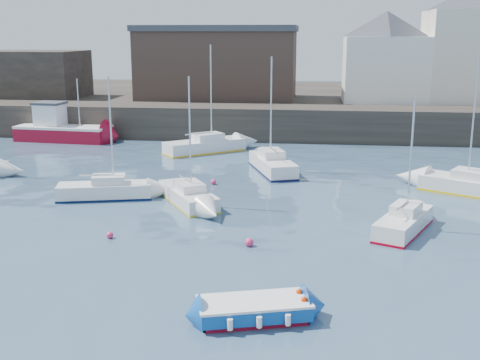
# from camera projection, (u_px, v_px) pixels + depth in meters

# --- Properties ---
(water) EXTENTS (220.00, 220.00, 0.00)m
(water) POSITION_uv_depth(u_px,v_px,m) (202.00, 293.00, 22.76)
(water) COLOR #2D4760
(water) RESTS_ON ground
(quay_wall) EXTENTS (90.00, 5.00, 3.00)m
(quay_wall) POSITION_uv_depth(u_px,v_px,m) (269.00, 122.00, 56.17)
(quay_wall) COLOR #28231E
(quay_wall) RESTS_ON ground
(land_strip) EXTENTS (90.00, 32.00, 2.80)m
(land_strip) POSITION_uv_depth(u_px,v_px,m) (280.00, 102.00, 73.56)
(land_strip) COLOR #28231E
(land_strip) RESTS_ON ground
(bldg_east_a) EXTENTS (13.36, 13.36, 11.80)m
(bldg_east_a) POSITION_uv_depth(u_px,v_px,m) (479.00, 42.00, 58.87)
(bldg_east_a) COLOR beige
(bldg_east_a) RESTS_ON land_strip
(bldg_east_d) EXTENTS (11.14, 11.14, 8.95)m
(bldg_east_d) POSITION_uv_depth(u_px,v_px,m) (385.00, 57.00, 59.78)
(bldg_east_d) COLOR white
(bldg_east_d) RESTS_ON land_strip
(warehouse) EXTENTS (16.40, 10.40, 7.60)m
(warehouse) POSITION_uv_depth(u_px,v_px,m) (219.00, 63.00, 63.38)
(warehouse) COLOR #3D2D26
(warehouse) RESTS_ON land_strip
(bldg_west) EXTENTS (14.00, 8.00, 5.00)m
(bldg_west) POSITION_uv_depth(u_px,v_px,m) (18.00, 74.00, 65.29)
(bldg_west) COLOR #353028
(bldg_west) RESTS_ON land_strip
(blue_dinghy) EXTENTS (4.14, 2.66, 0.73)m
(blue_dinghy) POSITION_uv_depth(u_px,v_px,m) (254.00, 309.00, 20.48)
(blue_dinghy) COLOR maroon
(blue_dinghy) RESTS_ON ground
(fishing_boat) EXTENTS (8.81, 3.99, 5.66)m
(fishing_boat) POSITION_uv_depth(u_px,v_px,m) (61.00, 129.00, 55.12)
(fishing_boat) COLOR maroon
(fishing_boat) RESTS_ON ground
(sailboat_a) EXTENTS (5.79, 3.07, 7.18)m
(sailboat_a) POSITION_uv_depth(u_px,v_px,m) (105.00, 190.00, 35.75)
(sailboat_a) COLOR white
(sailboat_a) RESTS_ON ground
(sailboat_b) EXTENTS (4.49, 5.80, 7.31)m
(sailboat_b) POSITION_uv_depth(u_px,v_px,m) (188.00, 195.00, 34.70)
(sailboat_b) COLOR white
(sailboat_b) RESTS_ON ground
(sailboat_c) EXTENTS (3.57, 5.23, 6.61)m
(sailboat_c) POSITION_uv_depth(u_px,v_px,m) (404.00, 222.00, 29.65)
(sailboat_c) COLOR white
(sailboat_c) RESTS_ON ground
(sailboat_d) EXTENTS (7.05, 5.39, 8.78)m
(sailboat_d) POSITION_uv_depth(u_px,v_px,m) (478.00, 186.00, 36.58)
(sailboat_d) COLOR white
(sailboat_d) RESTS_ON ground
(sailboat_f) EXTENTS (3.94, 6.48, 8.03)m
(sailboat_f) POSITION_uv_depth(u_px,v_px,m) (273.00, 164.00, 42.63)
(sailboat_f) COLOR white
(sailboat_f) RESTS_ON ground
(sailboat_h) EXTENTS (6.68, 5.89, 8.73)m
(sailboat_h) POSITION_uv_depth(u_px,v_px,m) (205.00, 145.00, 49.70)
(sailboat_h) COLOR white
(sailboat_h) RESTS_ON ground
(buoy_near) EXTENTS (0.34, 0.34, 0.34)m
(buoy_near) POSITION_uv_depth(u_px,v_px,m) (110.00, 238.00, 28.83)
(buoy_near) COLOR #E83067
(buoy_near) RESTS_ON ground
(buoy_mid) EXTENTS (0.41, 0.41, 0.41)m
(buoy_mid) POSITION_uv_depth(u_px,v_px,m) (249.00, 246.00, 27.75)
(buoy_mid) COLOR #E83067
(buoy_mid) RESTS_ON ground
(buoy_far) EXTENTS (0.35, 0.35, 0.35)m
(buoy_far) POSITION_uv_depth(u_px,v_px,m) (214.00, 184.00, 39.17)
(buoy_far) COLOR #E83067
(buoy_far) RESTS_ON ground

